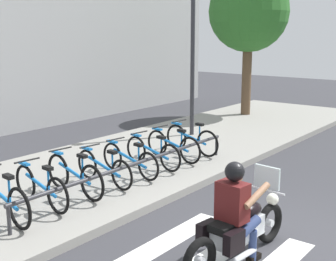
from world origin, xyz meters
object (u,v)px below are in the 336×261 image
(bicycle_4, at_px, (130,160))
(bicycle_6, at_px, (173,145))
(rider, at_px, (236,206))
(bicycle_2, at_px, (74,175))
(bike_rack, at_px, (138,164))
(tree_near_rack, at_px, (249,12))
(bicycle_5, at_px, (152,152))
(bicycle_7, at_px, (191,139))
(bicycle_0, at_px, (2,198))
(bicycle_1, at_px, (41,187))
(street_lamp, at_px, (193,44))
(motorcycle, at_px, (239,230))
(bicycle_3, at_px, (104,168))

(bicycle_4, xyz_separation_m, bicycle_6, (1.47, -0.00, 0.01))
(rider, bearing_deg, bicycle_2, 86.80)
(bike_rack, xyz_separation_m, tree_near_rack, (8.25, 2.17, 3.11))
(bicycle_5, distance_m, tree_near_rack, 8.00)
(tree_near_rack, bearing_deg, bicycle_7, -164.11)
(bicycle_0, height_order, bicycle_1, bicycle_0)
(bicycle_2, bearing_deg, street_lamp, 12.60)
(bicycle_1, height_order, bike_rack, bicycle_1)
(motorcycle, xyz_separation_m, bicycle_0, (-1.36, 3.43, 0.06))
(bicycle_5, bearing_deg, bicycle_1, -179.99)
(bicycle_2, relative_size, tree_near_rack, 0.33)
(motorcycle, bearing_deg, tree_near_rack, 28.04)
(bicycle_1, distance_m, bicycle_5, 2.94)
(bicycle_2, relative_size, bicycle_7, 1.04)
(bicycle_5, xyz_separation_m, street_lamp, (3.23, 1.21, 2.21))
(bicycle_7, xyz_separation_m, bike_rack, (-2.58, -0.55, 0.07))
(bicycle_5, relative_size, street_lamp, 0.37)
(bicycle_4, bearing_deg, bicycle_2, -179.93)
(bicycle_1, distance_m, bicycle_6, 3.68)
(bicycle_5, bearing_deg, bike_rack, -153.33)
(bicycle_3, xyz_separation_m, bicycle_6, (2.21, -0.00, 0.01))
(bicycle_3, relative_size, bicycle_5, 0.99)
(bicycle_6, xyz_separation_m, street_lamp, (2.49, 1.22, 2.21))
(bicycle_1, bearing_deg, bicycle_2, -0.06)
(bicycle_7, bearing_deg, tree_near_rack, 15.89)
(bike_rack, relative_size, tree_near_rack, 1.13)
(bicycle_3, height_order, bicycle_5, bicycle_5)
(bicycle_0, xyz_separation_m, bicycle_3, (2.21, 0.00, -0.03))
(bicycle_0, distance_m, bike_rack, 2.64)
(rider, height_order, bicycle_7, rider)
(bicycle_7, bearing_deg, bicycle_1, 179.99)
(bicycle_2, distance_m, bicycle_7, 3.68)
(bicycle_1, bearing_deg, rider, -80.94)
(bicycle_5, relative_size, bicycle_7, 1.02)
(bicycle_0, bearing_deg, bicycle_6, 0.01)
(bicycle_3, xyz_separation_m, street_lamp, (4.70, 1.21, 2.22))
(rider, xyz_separation_m, bicycle_6, (3.14, 3.42, -0.32))
(bicycle_3, bearing_deg, bicycle_7, -0.03)
(bicycle_2, xyz_separation_m, tree_near_rack, (9.36, 1.62, 3.17))
(bicycle_7, bearing_deg, bicycle_0, -180.00)
(bicycle_0, xyz_separation_m, bicycle_2, (1.47, -0.00, 0.00))
(bicycle_5, bearing_deg, bicycle_2, -179.97)
(bicycle_4, bearing_deg, bicycle_0, -179.97)
(rider, distance_m, bicycle_1, 3.48)
(bicycle_0, height_order, tree_near_rack, tree_near_rack)
(bicycle_1, relative_size, street_lamp, 0.36)
(rider, height_order, bicycle_6, rider)
(bicycle_1, xyz_separation_m, bicycle_7, (4.42, -0.00, 0.01))
(bicycle_2, distance_m, bicycle_6, 2.94)
(street_lamp, height_order, tree_near_rack, tree_near_rack)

